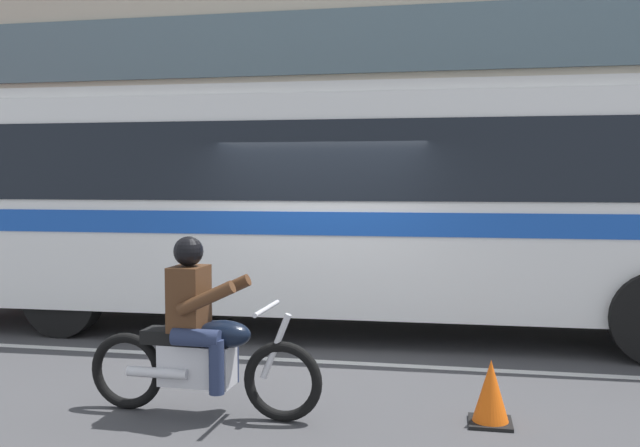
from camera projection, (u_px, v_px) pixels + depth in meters
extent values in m
plane|color=#3D3D3F|center=(322.00, 349.00, 8.44)|extent=(60.00, 60.00, 0.00)
cube|color=gray|center=(372.00, 282.00, 13.43)|extent=(28.00, 3.80, 0.15)
cube|color=silver|center=(312.00, 361.00, 7.85)|extent=(26.60, 0.14, 0.01)
cube|color=#4C606B|center=(383.00, 40.00, 14.93)|extent=(25.76, 0.10, 1.40)
cube|color=white|center=(366.00, 203.00, 9.43)|extent=(12.43, 2.83, 2.70)
cube|color=black|center=(366.00, 163.00, 9.39)|extent=(11.44, 2.85, 0.96)
cube|color=#194CB2|center=(366.00, 218.00, 9.44)|extent=(12.18, 2.86, 0.28)
cube|color=silver|center=(366.00, 99.00, 9.34)|extent=(12.18, 2.70, 0.16)
cylinder|color=black|center=(63.00, 297.00, 9.09)|extent=(1.04, 0.30, 1.04)
torus|color=black|center=(283.00, 381.00, 5.89)|extent=(0.69, 0.11, 0.69)
torus|color=black|center=(127.00, 371.00, 6.21)|extent=(0.69, 0.11, 0.69)
cube|color=silver|center=(197.00, 364.00, 6.06)|extent=(0.65, 0.30, 0.36)
ellipsoid|color=black|center=(224.00, 334.00, 5.98)|extent=(0.49, 0.30, 0.24)
cube|color=black|center=(176.00, 336.00, 6.08)|extent=(0.57, 0.28, 0.12)
cylinder|color=silver|center=(276.00, 346.00, 5.88)|extent=(0.28, 0.07, 0.58)
cylinder|color=silver|center=(267.00, 308.00, 5.88)|extent=(0.06, 0.64, 0.04)
cylinder|color=silver|center=(157.00, 373.00, 5.97)|extent=(0.55, 0.11, 0.09)
cube|color=#4C2D19|center=(189.00, 298.00, 6.03)|extent=(0.29, 0.37, 0.56)
sphere|color=black|center=(188.00, 251.00, 6.01)|extent=(0.26, 0.26, 0.26)
cylinder|color=#232D4C|center=(212.00, 329.00, 6.20)|extent=(0.42, 0.16, 0.15)
cylinder|color=#232D4C|center=(232.00, 356.00, 6.17)|extent=(0.13, 0.13, 0.46)
cylinder|color=#232D4C|center=(196.00, 338.00, 5.85)|extent=(0.42, 0.16, 0.15)
cylinder|color=#232D4C|center=(217.00, 367.00, 5.82)|extent=(0.13, 0.13, 0.46)
cylinder|color=#4C2D19|center=(223.00, 291.00, 6.17)|extent=(0.52, 0.13, 0.32)
cylinder|color=#4C2D19|center=(206.00, 299.00, 5.78)|extent=(0.52, 0.13, 0.32)
cylinder|color=gold|center=(136.00, 262.00, 13.55)|extent=(0.22, 0.22, 0.58)
sphere|color=gold|center=(135.00, 244.00, 13.53)|extent=(0.20, 0.20, 0.20)
cylinder|color=gold|center=(132.00, 261.00, 13.41)|extent=(0.09, 0.10, 0.09)
cone|color=#EA590F|center=(491.00, 392.00, 5.82)|extent=(0.32, 0.32, 0.55)
cube|color=black|center=(490.00, 422.00, 5.84)|extent=(0.36, 0.36, 0.03)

